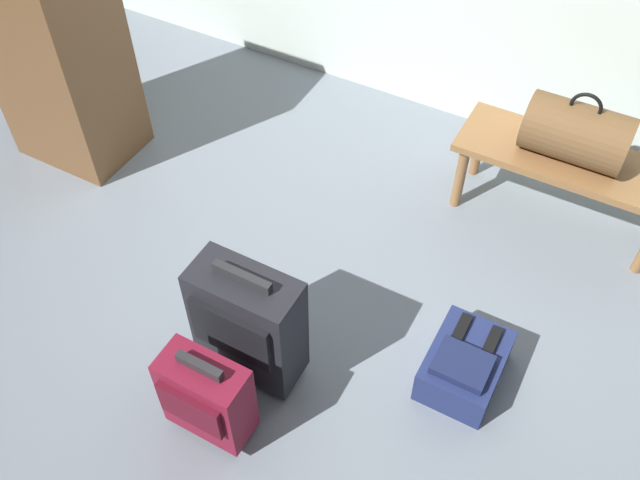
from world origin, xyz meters
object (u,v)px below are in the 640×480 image
(suitcase_small_burgundy, at_px, (206,397))
(backpack_navy, at_px, (464,365))
(bench, at_px, (567,167))
(duffel_bag_brown, at_px, (577,133))
(suitcase_upright_charcoal, at_px, (248,323))
(side_cabinet, at_px, (59,57))

(suitcase_small_burgundy, height_order, backpack_navy, suitcase_small_burgundy)
(bench, height_order, backpack_navy, bench)
(bench, xyz_separation_m, duffel_bag_brown, (-0.01, -0.00, 0.19))
(duffel_bag_brown, distance_m, suitcase_upright_charcoal, 1.63)
(suitcase_small_burgundy, bearing_deg, suitcase_upright_charcoal, 91.66)
(backpack_navy, bearing_deg, side_cabinet, 170.68)
(duffel_bag_brown, bearing_deg, suitcase_upright_charcoal, -119.99)
(duffel_bag_brown, relative_size, side_cabinet, 0.40)
(suitcase_upright_charcoal, bearing_deg, suitcase_small_burgundy, -88.34)
(duffel_bag_brown, distance_m, side_cabinet, 2.42)
(bench, distance_m, duffel_bag_brown, 0.19)
(side_cabinet, bearing_deg, backpack_navy, -9.32)
(bench, bearing_deg, side_cabinet, -164.17)
(backpack_navy, bearing_deg, suitcase_upright_charcoal, -154.64)
(suitcase_small_burgundy, bearing_deg, duffel_bag_brown, 64.81)
(duffel_bag_brown, xyz_separation_m, suitcase_upright_charcoal, (-0.81, -1.40, -0.22))
(bench, xyz_separation_m, side_cabinet, (-2.34, -0.66, 0.21))
(suitcase_upright_charcoal, xyz_separation_m, backpack_navy, (0.76, 0.36, -0.22))
(suitcase_small_burgundy, relative_size, backpack_navy, 1.21)
(suitcase_small_burgundy, distance_m, backpack_navy, 1.01)
(bench, bearing_deg, suitcase_upright_charcoal, -120.35)
(duffel_bag_brown, xyz_separation_m, side_cabinet, (-2.33, -0.66, 0.02))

